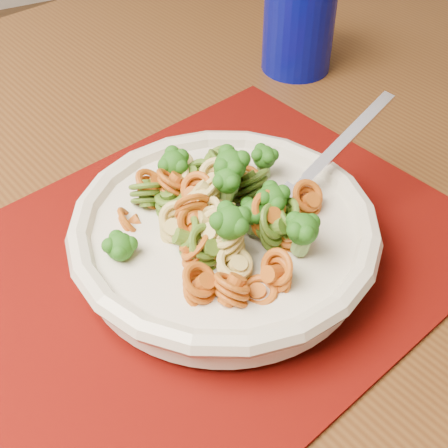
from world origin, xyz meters
name	(u,v)px	position (x,y,z in m)	size (l,w,h in m)	color
dining_table	(100,311)	(0.70, -0.24, 0.65)	(1.59, 1.23, 0.75)	#523317
placemat	(205,259)	(0.78, -0.31, 0.75)	(0.44, 0.34, 0.00)	#5B0B03
pasta_bowl	(224,234)	(0.80, -0.31, 0.78)	(0.25, 0.25, 0.05)	beige
pasta_broccoli_heap	(224,219)	(0.80, -0.31, 0.79)	(0.21, 0.21, 0.06)	tan
fork	(287,198)	(0.86, -0.31, 0.79)	(0.19, 0.02, 0.01)	silver
tumbler	(299,27)	(1.02, -0.06, 0.80)	(0.08, 0.08, 0.10)	#050A6A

